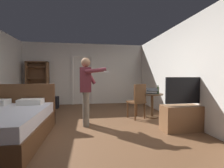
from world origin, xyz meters
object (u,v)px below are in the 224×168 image
object	(u,v)px
laptop	(152,92)
bottle_on_table	(158,90)
tv_flatscreen	(186,114)
person_blue_shirt	(86,87)
suitcase_dark	(52,103)
side_table	(152,101)
wooden_chair	(138,100)
bookshelf	(38,82)

from	to	relation	value
laptop	bottle_on_table	distance (m)	0.19
tv_flatscreen	laptop	bearing A→B (deg)	106.38
person_blue_shirt	suitcase_dark	size ratio (longest dim) A/B	3.50
side_table	wooden_chair	world-z (taller)	wooden_chair
wooden_chair	side_table	bearing A→B (deg)	10.89
tv_flatscreen	bottle_on_table	bearing A→B (deg)	97.92
side_table	suitcase_dark	xyz separation A→B (m)	(-3.22, 1.83, -0.25)
bottle_on_table	wooden_chair	size ratio (longest dim) A/B	0.25
side_table	wooden_chair	xyz separation A→B (m)	(-0.47, -0.09, 0.07)
bookshelf	suitcase_dark	xyz separation A→B (m)	(0.66, -0.57, -0.75)
bookshelf	wooden_chair	world-z (taller)	bookshelf
laptop	person_blue_shirt	xyz separation A→B (m)	(-1.86, -0.40, 0.20)
tv_flatscreen	person_blue_shirt	size ratio (longest dim) A/B	0.72
bookshelf	suitcase_dark	bearing A→B (deg)	-40.73
bottle_on_table	suitcase_dark	distance (m)	3.91
tv_flatscreen	side_table	xyz separation A→B (m)	(-0.29, 1.16, 0.12)
side_table	laptop	distance (m)	0.29
side_table	person_blue_shirt	world-z (taller)	person_blue_shirt
wooden_chair	tv_flatscreen	bearing A→B (deg)	-54.54
wooden_chair	person_blue_shirt	world-z (taller)	person_blue_shirt
suitcase_dark	wooden_chair	bearing A→B (deg)	-34.98
bookshelf	bottle_on_table	xyz separation A→B (m)	(4.02, -2.48, -0.16)
laptop	wooden_chair	bearing A→B (deg)	-173.63
tv_flatscreen	bottle_on_table	xyz separation A→B (m)	(-0.15, 1.08, 0.45)
laptop	suitcase_dark	xyz separation A→B (m)	(-3.18, 1.88, -0.53)
side_table	bookshelf	bearing A→B (deg)	148.20
tv_flatscreen	bottle_on_table	world-z (taller)	tv_flatscreen
tv_flatscreen	suitcase_dark	bearing A→B (deg)	139.49
bottle_on_table	suitcase_dark	xyz separation A→B (m)	(-3.36, 1.91, -0.59)
tv_flatscreen	suitcase_dark	size ratio (longest dim) A/B	2.51
suitcase_dark	person_blue_shirt	bearing A→B (deg)	-59.91
laptop	suitcase_dark	size ratio (longest dim) A/B	0.80
bookshelf	tv_flatscreen	bearing A→B (deg)	-40.55
tv_flatscreen	side_table	distance (m)	1.20
side_table	bottle_on_table	size ratio (longest dim) A/B	2.80
side_table	wooden_chair	size ratio (longest dim) A/B	0.71
tv_flatscreen	side_table	bearing A→B (deg)	104.04
person_blue_shirt	bookshelf	bearing A→B (deg)	124.79
bookshelf	bottle_on_table	distance (m)	4.73
bookshelf	bottle_on_table	world-z (taller)	bookshelf
wooden_chair	laptop	bearing A→B (deg)	6.37
tv_flatscreen	bottle_on_table	size ratio (longest dim) A/B	4.74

